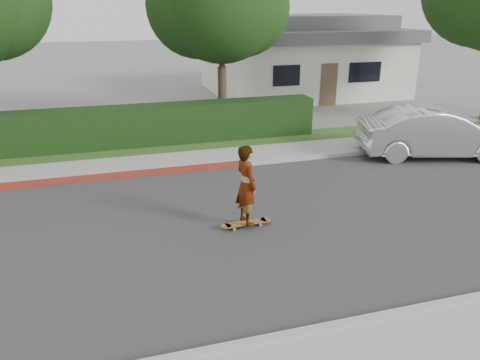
{
  "coord_description": "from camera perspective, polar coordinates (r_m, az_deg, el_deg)",
  "views": [
    {
      "loc": [
        -3.22,
        -9.52,
        4.91
      ],
      "look_at": [
        -0.3,
        0.37,
        1.0
      ],
      "focal_mm": 35.0,
      "sensor_mm": 36.0,
      "label": 1
    }
  ],
  "objects": [
    {
      "name": "ground",
      "position": [
        11.19,
        2.01,
        -5.28
      ],
      "size": [
        120.0,
        120.0,
        0.0
      ],
      "primitive_type": "plane",
      "color": "slate",
      "rests_on": "ground"
    },
    {
      "name": "road",
      "position": [
        11.19,
        2.01,
        -5.26
      ],
      "size": [
        60.0,
        8.0,
        0.01
      ],
      "primitive_type": "cube",
      "color": "#2D2D30",
      "rests_on": "ground"
    },
    {
      "name": "curb_near",
      "position": [
        7.95,
        11.8,
        -17.23
      ],
      "size": [
        60.0,
        0.2,
        0.15
      ],
      "primitive_type": "cube",
      "color": "#9E9E99",
      "rests_on": "ground"
    },
    {
      "name": "curb_far",
      "position": [
        14.81,
        -2.99,
        1.68
      ],
      "size": [
        60.0,
        0.2,
        0.15
      ],
      "primitive_type": "cube",
      "color": "#9E9E99",
      "rests_on": "ground"
    },
    {
      "name": "curb_red_section",
      "position": [
        14.56,
        -22.47,
        -0.25
      ],
      "size": [
        12.0,
        0.21,
        0.15
      ],
      "primitive_type": "cube",
      "color": "maroon",
      "rests_on": "ground"
    },
    {
      "name": "sidewalk_far",
      "position": [
        15.65,
        -3.77,
        2.67
      ],
      "size": [
        60.0,
        1.6,
        0.12
      ],
      "primitive_type": "cube",
      "color": "gray",
      "rests_on": "ground"
    },
    {
      "name": "planting_strip",
      "position": [
        17.14,
        -4.97,
        4.22
      ],
      "size": [
        60.0,
        1.6,
        0.1
      ],
      "primitive_type": "cube",
      "color": "#2D4C1E",
      "rests_on": "ground"
    },
    {
      "name": "hedge",
      "position": [
        17.23,
        -15.32,
        6.06
      ],
      "size": [
        15.0,
        1.0,
        1.5
      ],
      "primitive_type": "cube",
      "color": "black",
      "rests_on": "ground"
    },
    {
      "name": "tree_center",
      "position": [
        19.29,
        -2.51,
        20.74
      ],
      "size": [
        5.66,
        4.84,
        7.44
      ],
      "color": "#33261C",
      "rests_on": "ground"
    },
    {
      "name": "house",
      "position": [
        28.02,
        7.49,
        14.84
      ],
      "size": [
        10.6,
        8.6,
        4.3
      ],
      "color": "beige",
      "rests_on": "ground"
    },
    {
      "name": "skateboard",
      "position": [
        10.94,
        0.75,
        -5.27
      ],
      "size": [
        1.23,
        0.32,
        0.11
      ],
      "rotation": [
        0.0,
        0.0,
        0.07
      ],
      "color": "#CF5D39",
      "rests_on": "ground"
    },
    {
      "name": "skateboarder",
      "position": [
        10.56,
        0.77,
        -0.61
      ],
      "size": [
        0.57,
        0.75,
        1.87
      ],
      "primitive_type": "imported",
      "rotation": [
        0.0,
        0.0,
        1.76
      ],
      "color": "white",
      "rests_on": "skateboard"
    },
    {
      "name": "car_silver",
      "position": [
        17.09,
        22.74,
        5.35
      ],
      "size": [
        5.36,
        3.08,
        1.67
      ],
      "primitive_type": "imported",
      "rotation": [
        0.0,
        0.0,
        1.29
      ],
      "color": "silver",
      "rests_on": "ground"
    }
  ]
}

